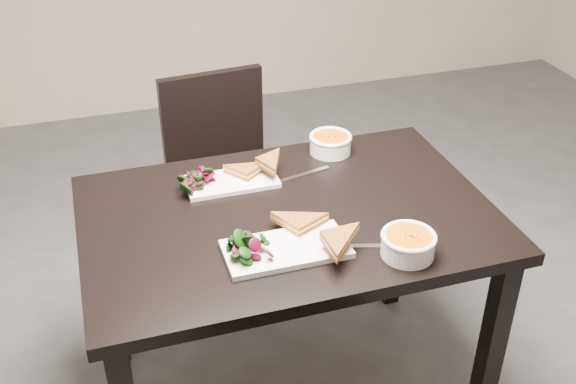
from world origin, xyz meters
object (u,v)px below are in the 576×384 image
object	(u,v)px
soup_bowl_near	(408,243)
plate_far	(231,182)
table	(288,240)
plate_near	(286,249)
soup_bowl_far	(330,142)
chair_far	(224,168)

from	to	relation	value
soup_bowl_near	plate_far	distance (m)	0.62
table	plate_near	distance (m)	0.22
soup_bowl_near	soup_bowl_far	xyz separation A→B (m)	(0.00, 0.60, -0.00)
chair_far	soup_bowl_near	xyz separation A→B (m)	(0.27, -1.06, 0.30)
table	chair_far	world-z (taller)	chair_far
plate_far	soup_bowl_far	bearing A→B (deg)	15.47
chair_far	plate_near	world-z (taller)	chair_far
table	chair_far	xyz separation A→B (m)	(-0.03, 0.77, -0.17)
plate_near	plate_far	xyz separation A→B (m)	(-0.06, 0.39, -0.00)
plate_far	soup_bowl_far	world-z (taller)	soup_bowl_far
plate_near	soup_bowl_far	size ratio (longest dim) A/B	2.33
table	plate_near	world-z (taller)	plate_near
plate_near	soup_bowl_near	distance (m)	0.33
table	plate_far	bearing A→B (deg)	120.00
chair_far	soup_bowl_near	bearing A→B (deg)	-81.27
soup_bowl_far	chair_far	bearing A→B (deg)	121.15
table	plate_near	size ratio (longest dim) A/B	3.58
plate_far	table	bearing A→B (deg)	-60.00
plate_near	table	bearing A→B (deg)	71.09
table	plate_far	world-z (taller)	plate_far
soup_bowl_near	plate_near	bearing A→B (deg)	160.34
chair_far	plate_far	distance (m)	0.63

